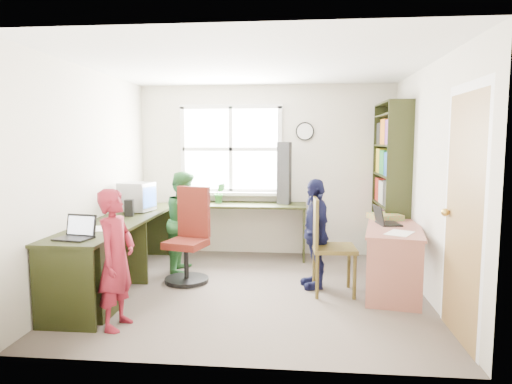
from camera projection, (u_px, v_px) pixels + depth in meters
The scene contains 19 objects.
room at pixel (256, 178), 4.92m from camera, with size 3.64×3.44×2.44m.
l_desk at pixel (127, 253), 4.75m from camera, with size 2.38×2.95×0.75m.
right_desk at pixel (394, 245), 4.88m from camera, with size 0.77×1.30×0.70m.
bookshelf at pixel (390, 189), 5.86m from camera, with size 0.30×1.02×2.10m.
swivel_chair at pixel (189, 241), 5.27m from camera, with size 0.62×0.62×1.08m.
wooden_chair at pixel (327, 242), 4.82m from camera, with size 0.47×0.47×1.03m.
crt_monitor at pixel (137, 197), 5.62m from camera, with size 0.42×0.39×0.36m.
laptop_left at pixel (77, 233), 4.07m from camera, with size 0.34×0.30×0.21m.
laptop_right at pixel (385, 220), 5.02m from camera, with size 0.29×0.33×0.21m.
speaker_a at pixel (129, 208), 5.27m from camera, with size 0.11×0.11×0.19m.
speaker_b at pixel (144, 202), 5.84m from camera, with size 0.11×0.11×0.17m.
cd_tower at pixel (284, 173), 6.25m from camera, with size 0.20×0.19×0.85m.
game_box at pixel (385, 217), 5.35m from camera, with size 0.41×0.41×0.07m.
paper_a at pixel (101, 229), 4.52m from camera, with size 0.27×0.34×0.00m.
paper_b at pixel (399, 233), 4.55m from camera, with size 0.35×0.39×0.00m.
potted_plant at pixel (220, 193), 6.37m from camera, with size 0.15×0.12×0.28m, color #2E7430.
person_red at pixel (116, 259), 3.92m from camera, with size 0.44×0.29×1.22m, color maroon.
person_green at pixel (185, 221), 5.67m from camera, with size 0.60×0.47×1.24m, color #2E7534.
person_navy at pixel (315, 233), 5.02m from camera, with size 0.71×0.30×1.21m, color #121439.
Camera 1 is at (0.48, -4.79, 1.62)m, focal length 32.00 mm.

